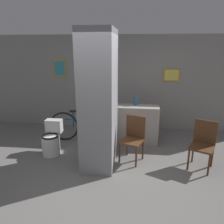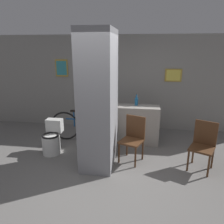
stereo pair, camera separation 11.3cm
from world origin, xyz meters
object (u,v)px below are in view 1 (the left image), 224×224
toilet (52,140)px  chair_near_pillar (133,137)px  chair_by_doorway (203,143)px  bicycle (83,127)px  bottle_tall (136,101)px

toilet → chair_near_pillar: (1.79, -0.07, 0.20)m
toilet → chair_by_doorway: bearing=-4.0°
toilet → chair_by_doorway: 3.14m
chair_near_pillar → chair_by_doorway: 1.35m
bicycle → chair_by_doorway: bearing=-20.0°
toilet → bottle_tall: 2.14m
chair_near_pillar → chair_by_doorway: (1.34, -0.14, 0.00)m
bicycle → chair_near_pillar: bearing=-32.6°
toilet → chair_by_doorway: chair_by_doorway is taller
chair_by_doorway → bicycle: bearing=-174.1°
chair_near_pillar → bicycle: (-1.25, 0.80, -0.13)m
toilet → chair_near_pillar: chair_near_pillar is taller
bicycle → bottle_tall: bottle_tall is taller
bicycle → bottle_tall: (1.27, 0.15, 0.66)m
toilet → bottle_tall: (1.81, 0.87, 0.73)m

